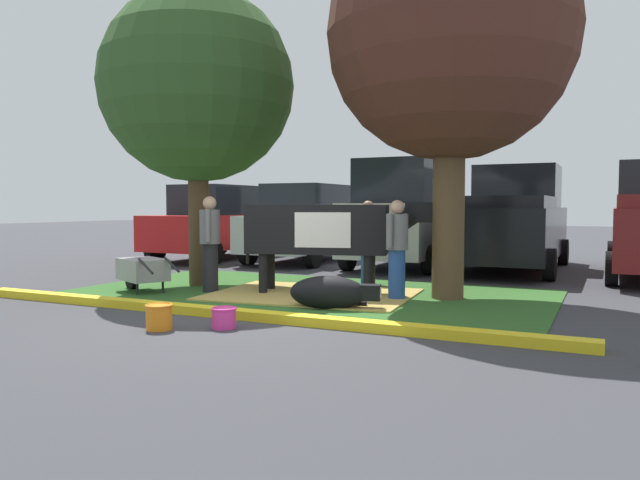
# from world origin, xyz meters

# --- Properties ---
(ground_plane) EXTENTS (80.00, 80.00, 0.00)m
(ground_plane) POSITION_xyz_m (0.00, 0.00, 0.00)
(ground_plane) COLOR #38383D
(grass_island) EXTENTS (7.81, 4.39, 0.02)m
(grass_island) POSITION_xyz_m (-0.18, 2.16, 0.01)
(grass_island) COLOR #2D5B23
(grass_island) RESTS_ON ground
(curb_yellow) EXTENTS (9.01, 0.24, 0.12)m
(curb_yellow) POSITION_xyz_m (-0.18, -0.19, 0.06)
(curb_yellow) COLOR yellow
(curb_yellow) RESTS_ON ground
(hay_bedding) EXTENTS (3.40, 2.67, 0.04)m
(hay_bedding) POSITION_xyz_m (0.00, 1.97, 0.03)
(hay_bedding) COLOR tan
(hay_bedding) RESTS_ON ground
(shade_tree_left) EXTENTS (3.49, 3.49, 5.38)m
(shade_tree_left) POSITION_xyz_m (-2.43, 2.22, 3.62)
(shade_tree_left) COLOR #4C3823
(shade_tree_left) RESTS_ON ground
(shade_tree_right) EXTENTS (3.82, 3.82, 5.99)m
(shade_tree_right) POSITION_xyz_m (2.06, 2.60, 4.05)
(shade_tree_right) COLOR brown
(shade_tree_right) RESTS_ON ground
(cow_holstein) EXTENTS (3.07, 1.26, 1.53)m
(cow_holstein) POSITION_xyz_m (0.11, 2.20, 1.07)
(cow_holstein) COLOR black
(cow_holstein) RESTS_ON ground
(calf_lying) EXTENTS (1.33, 0.74, 0.48)m
(calf_lying) POSITION_xyz_m (0.80, 0.95, 0.24)
(calf_lying) COLOR black
(calf_lying) RESTS_ON ground
(person_handler) EXTENTS (0.34, 0.52, 1.56)m
(person_handler) POSITION_xyz_m (1.39, 2.10, 0.83)
(person_handler) COLOR #23478C
(person_handler) RESTS_ON ground
(person_visitor_near) EXTENTS (0.34, 0.48, 1.63)m
(person_visitor_near) POSITION_xyz_m (-1.72, 1.57, 0.87)
(person_visitor_near) COLOR black
(person_visitor_near) RESTS_ON ground
(person_visitor_far) EXTENTS (0.52, 0.34, 1.56)m
(person_visitor_far) POSITION_xyz_m (0.28, 3.75, 0.83)
(person_visitor_far) COLOR #23478C
(person_visitor_far) RESTS_ON ground
(wheelbarrow) EXTENTS (1.56, 1.08, 0.63)m
(wheelbarrow) POSITION_xyz_m (-2.76, 1.08, 0.39)
(wheelbarrow) COLOR gray
(wheelbarrow) RESTS_ON ground
(bucket_orange) EXTENTS (0.33, 0.33, 0.30)m
(bucket_orange) POSITION_xyz_m (-0.46, -1.20, 0.16)
(bucket_orange) COLOR orange
(bucket_orange) RESTS_ON ground
(bucket_pink) EXTENTS (0.31, 0.31, 0.25)m
(bucket_pink) POSITION_xyz_m (0.19, -0.79, 0.13)
(bucket_pink) COLOR #EA3893
(bucket_pink) RESTS_ON ground
(sedan_red) EXTENTS (2.04, 4.41, 2.02)m
(sedan_red) POSITION_xyz_m (-5.39, 6.93, 0.98)
(sedan_red) COLOR red
(sedan_red) RESTS_ON ground
(sedan_silver) EXTENTS (2.04, 4.41, 2.02)m
(sedan_silver) POSITION_xyz_m (-2.81, 7.35, 0.98)
(sedan_silver) COLOR silver
(sedan_silver) RESTS_ON ground
(suv_dark_grey) EXTENTS (2.14, 4.61, 2.52)m
(suv_dark_grey) POSITION_xyz_m (-0.04, 7.28, 1.27)
(suv_dark_grey) COLOR silver
(suv_dark_grey) RESTS_ON ground
(pickup_truck_black) EXTENTS (2.25, 5.41, 2.42)m
(pickup_truck_black) POSITION_xyz_m (2.32, 7.59, 1.11)
(pickup_truck_black) COLOR black
(pickup_truck_black) RESTS_ON ground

